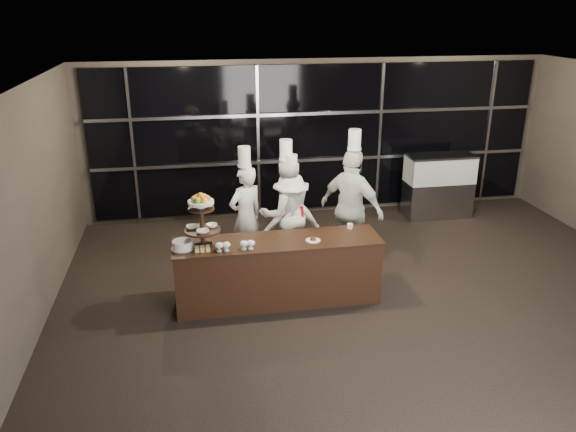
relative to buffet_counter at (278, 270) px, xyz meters
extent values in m
plane|color=black|center=(1.39, -1.50, -0.47)|extent=(10.00, 10.00, 0.00)
plane|color=black|center=(1.39, -1.50, 2.53)|extent=(10.00, 10.00, 0.00)
plane|color=#473F38|center=(1.39, 3.50, 1.03)|extent=(9.00, 0.00, 9.00)
cube|color=black|center=(1.39, 3.44, 1.03)|extent=(8.60, 0.04, 2.80)
cube|color=#A5A5AA|center=(1.39, 3.39, 0.63)|extent=(8.60, 0.06, 0.06)
cube|color=#A5A5AA|center=(1.39, 3.39, 1.53)|extent=(8.60, 0.06, 0.06)
cube|color=#A5A5AA|center=(-2.11, 3.41, 1.03)|extent=(0.05, 0.05, 2.80)
cube|color=#A5A5AA|center=(0.19, 3.41, 1.03)|extent=(0.05, 0.05, 2.80)
cube|color=#A5A5AA|center=(2.59, 3.41, 1.03)|extent=(0.05, 0.05, 2.80)
cube|color=#A5A5AA|center=(4.89, 3.41, 1.03)|extent=(0.05, 0.05, 2.80)
cube|color=black|center=(0.00, 0.00, -0.02)|extent=(2.80, 0.70, 0.90)
cube|color=black|center=(0.00, 0.00, 0.44)|extent=(2.84, 0.74, 0.03)
cylinder|color=black|center=(-1.00, 0.00, 0.47)|extent=(0.24, 0.24, 0.03)
cylinder|color=black|center=(-1.00, 0.00, 0.80)|extent=(0.06, 0.06, 0.70)
cylinder|color=black|center=(-1.00, 0.00, 0.67)|extent=(0.48, 0.48, 0.02)
cylinder|color=black|center=(-1.00, 0.00, 0.97)|extent=(0.34, 0.34, 0.02)
cylinder|color=white|center=(-1.00, 0.00, 1.02)|extent=(0.10, 0.10, 0.06)
cylinder|color=white|center=(-1.00, 0.00, 1.07)|extent=(0.34, 0.34, 0.04)
sphere|color=#DD5B12|center=(-0.92, 0.00, 1.11)|extent=(0.09, 0.09, 0.09)
sphere|color=#65A62A|center=(-0.96, 0.07, 1.11)|extent=(0.09, 0.09, 0.09)
sphere|color=#FFA115|center=(-1.04, 0.07, 1.11)|extent=(0.09, 0.09, 0.09)
sphere|color=gold|center=(-1.08, 0.00, 1.11)|extent=(0.09, 0.09, 0.09)
sphere|color=#71A52A|center=(-1.04, -0.07, 1.11)|extent=(0.09, 0.09, 0.09)
sphere|color=orange|center=(-0.96, -0.07, 1.11)|extent=(0.09, 0.09, 0.09)
sphere|color=orange|center=(-1.00, 0.00, 1.15)|extent=(0.09, 0.09, 0.09)
imported|color=white|center=(-1.13, 0.06, 0.71)|extent=(0.16, 0.16, 0.04)
imported|color=white|center=(-0.87, 0.06, 0.71)|extent=(0.15, 0.15, 0.05)
imported|color=white|center=(-1.00, -0.12, 0.71)|extent=(0.16, 0.16, 0.04)
cylinder|color=silver|center=(-0.80, -0.22, 0.46)|extent=(0.07, 0.07, 0.01)
cylinder|color=silver|center=(-0.80, -0.22, 0.49)|extent=(0.02, 0.02, 0.05)
ellipsoid|color=silver|center=(-0.80, -0.22, 0.54)|extent=(0.11, 0.11, 0.08)
ellipsoid|color=#0EC311|center=(-0.80, -0.22, 0.54)|extent=(0.08, 0.08, 0.05)
cylinder|color=silver|center=(-0.71, -0.22, 0.46)|extent=(0.07, 0.07, 0.01)
cylinder|color=silver|center=(-0.71, -0.22, 0.49)|extent=(0.02, 0.02, 0.05)
ellipsoid|color=silver|center=(-0.71, -0.22, 0.54)|extent=(0.11, 0.11, 0.08)
ellipsoid|color=#B70E05|center=(-0.71, -0.22, 0.54)|extent=(0.08, 0.08, 0.05)
cylinder|color=silver|center=(-0.48, -0.22, 0.46)|extent=(0.07, 0.07, 0.01)
cylinder|color=silver|center=(-0.48, -0.22, 0.49)|extent=(0.02, 0.02, 0.05)
ellipsoid|color=silver|center=(-0.48, -0.22, 0.54)|extent=(0.11, 0.11, 0.08)
ellipsoid|color=beige|center=(-0.48, -0.22, 0.54)|extent=(0.08, 0.08, 0.05)
cylinder|color=silver|center=(-0.39, -0.22, 0.46)|extent=(0.07, 0.07, 0.01)
cylinder|color=silver|center=(-0.39, -0.22, 0.49)|extent=(0.02, 0.02, 0.05)
ellipsoid|color=silver|center=(-0.39, -0.22, 0.54)|extent=(0.11, 0.11, 0.08)
ellipsoid|color=#4F3117|center=(-0.39, -0.22, 0.54)|extent=(0.08, 0.08, 0.05)
cylinder|color=white|center=(-1.27, -0.05, 0.46)|extent=(0.30, 0.30, 0.01)
cylinder|color=white|center=(-1.27, -0.05, 0.51)|extent=(0.26, 0.26, 0.10)
cube|color=#DAC06A|center=(-1.09, -0.20, 0.48)|extent=(0.05, 0.06, 0.05)
cube|color=#DAC06A|center=(-1.02, -0.20, 0.48)|extent=(0.05, 0.06, 0.05)
cube|color=#DAC06A|center=(-0.95, -0.20, 0.48)|extent=(0.05, 0.06, 0.05)
cube|color=#DAC06A|center=(-1.09, -0.13, 0.48)|extent=(0.05, 0.06, 0.05)
cube|color=#DAC06A|center=(-1.02, -0.13, 0.48)|extent=(0.05, 0.06, 0.05)
cube|color=#DAC06A|center=(-0.95, -0.13, 0.48)|extent=(0.05, 0.06, 0.05)
cylinder|color=white|center=(0.47, -0.10, 0.46)|extent=(0.20, 0.20, 0.01)
cylinder|color=#4C2814|center=(0.47, -0.10, 0.49)|extent=(0.08, 0.08, 0.04)
cylinder|color=white|center=(1.09, 0.25, 0.49)|extent=(0.08, 0.08, 0.07)
cube|color=#A5A5AA|center=(3.63, 2.80, -0.12)|extent=(1.28, 0.55, 0.70)
cube|color=silver|center=(3.63, 2.80, 0.48)|extent=(1.28, 0.55, 0.50)
cube|color=#FFC67F|center=(3.63, 2.80, 0.48)|extent=(1.19, 0.46, 0.40)
cube|color=#A5A5AA|center=(3.63, 2.80, 0.75)|extent=(1.30, 0.57, 0.04)
imported|color=silver|center=(-0.30, 1.24, 0.35)|extent=(0.71, 0.63, 1.64)
cylinder|color=white|center=(-0.30, 1.24, 1.33)|extent=(0.19, 0.19, 0.30)
cylinder|color=white|center=(-0.30, 1.24, 1.18)|extent=(0.21, 0.21, 0.03)
imported|color=white|center=(0.32, 1.12, 0.41)|extent=(0.94, 0.78, 1.75)
cylinder|color=white|center=(0.32, 1.12, 1.43)|extent=(0.19, 0.19, 0.30)
cylinder|color=white|center=(0.32, 1.12, 1.29)|extent=(0.21, 0.21, 0.03)
imported|color=white|center=(0.38, 1.06, 0.30)|extent=(1.06, 0.70, 1.53)
cylinder|color=white|center=(0.38, 1.06, 1.22)|extent=(0.19, 0.19, 0.30)
cylinder|color=white|center=(0.38, 1.06, 1.07)|extent=(0.21, 0.21, 0.03)
cube|color=maroon|center=(0.38, 0.94, 0.30)|extent=(0.34, 0.03, 0.57)
imported|color=white|center=(1.32, 0.94, 0.49)|extent=(1.07, 1.15, 1.90)
cylinder|color=white|center=(1.32, 0.94, 1.59)|extent=(0.19, 0.19, 0.30)
cylinder|color=white|center=(1.32, 0.94, 1.44)|extent=(0.21, 0.21, 0.03)
camera|label=1|loc=(-1.10, -6.93, 3.46)|focal=35.00mm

